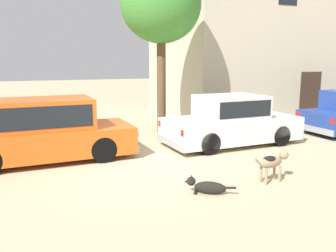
{
  "coord_description": "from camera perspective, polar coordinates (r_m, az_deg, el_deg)",
  "views": [
    {
      "loc": [
        -2.41,
        -8.12,
        2.59
      ],
      "look_at": [
        0.86,
        0.2,
        0.9
      ],
      "focal_mm": 37.34,
      "sensor_mm": 36.0,
      "label": 1
    }
  ],
  "objects": [
    {
      "name": "stray_dog_spotted",
      "position": [
        7.85,
        16.77,
        -5.53
      ],
      "size": [
        1.0,
        0.29,
        0.69
      ],
      "rotation": [
        0.0,
        0.0,
        0.12
      ],
      "color": "#997F60",
      "rests_on": "ground_plane"
    },
    {
      "name": "acacia_tree_left",
      "position": [
        12.02,
        -1.15,
        19.12
      ],
      "size": [
        2.68,
        2.41,
        5.67
      ],
      "color": "brown",
      "rests_on": "ground_plane"
    },
    {
      "name": "apartment_block",
      "position": [
        20.32,
        21.06,
        13.8
      ],
      "size": [
        14.91,
        6.46,
        7.87
      ],
      "color": "#BCB299",
      "rests_on": "ground_plane"
    },
    {
      "name": "parked_sedan_nearest",
      "position": [
        9.59,
        -19.83,
        -0.46
      ],
      "size": [
        4.67,
        1.97,
        1.62
      ],
      "rotation": [
        0.0,
        0.0,
        0.04
      ],
      "color": "#D15619",
      "rests_on": "ground_plane"
    },
    {
      "name": "ground_plane",
      "position": [
        8.85,
        -4.71,
        -6.33
      ],
      "size": [
        80.0,
        80.0,
        0.0
      ],
      "primitive_type": "plane",
      "color": "tan"
    },
    {
      "name": "parked_sedan_second",
      "position": [
        10.98,
        10.23,
        0.89
      ],
      "size": [
        4.39,
        2.01,
        1.53
      ],
      "rotation": [
        0.0,
        0.0,
        0.04
      ],
      "color": "silver",
      "rests_on": "ground_plane"
    },
    {
      "name": "stray_dog_tan",
      "position": [
        6.99,
        6.26,
        -9.79
      ],
      "size": [
        0.89,
        0.63,
        0.36
      ],
      "rotation": [
        0.0,
        0.0,
        2.55
      ],
      "color": "black",
      "rests_on": "ground_plane"
    }
  ]
}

